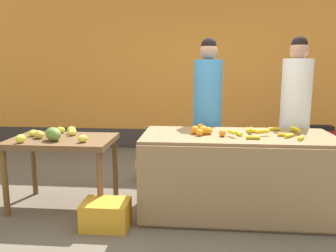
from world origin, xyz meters
name	(u,v)px	position (x,y,z in m)	size (l,w,h in m)	color
ground_plane	(190,210)	(0.00, 0.00, 0.00)	(24.00, 24.00, 0.00)	#665B4C
market_wall_back	(196,58)	(0.00, 2.85, 1.67)	(9.63, 0.23, 3.39)	orange
fruit_stall_counter	(237,174)	(0.47, -0.01, 0.42)	(1.93, 0.87, 0.84)	olive
side_table_wooden	(62,147)	(-1.38, 0.00, 0.67)	(1.09, 0.71, 0.76)	brown
banana_bunch_pile	(267,132)	(0.77, 0.01, 0.86)	(0.75, 0.54, 0.07)	gold
orange_pile	(203,130)	(0.12, -0.01, 0.88)	(0.35, 0.35, 0.09)	orange
mango_papaya_pile	(52,134)	(-1.47, -0.04, 0.82)	(0.76, 0.65, 0.14)	#DDCA44
vendor_woman_blue_shirt	(207,115)	(0.18, 0.67, 0.94)	(0.34, 0.34, 1.85)	#33333D
vendor_woman_white_shirt	(295,116)	(1.20, 0.63, 0.94)	(0.34, 0.34, 1.86)	#33333D
parked_motorcycle	(322,147)	(1.81, 1.40, 0.40)	(1.60, 0.18, 0.88)	black
produce_crate	(106,214)	(-0.80, -0.46, 0.13)	(0.44, 0.32, 0.26)	gold
produce_sack	(148,165)	(-0.59, 0.90, 0.22)	(0.36, 0.30, 0.44)	tan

